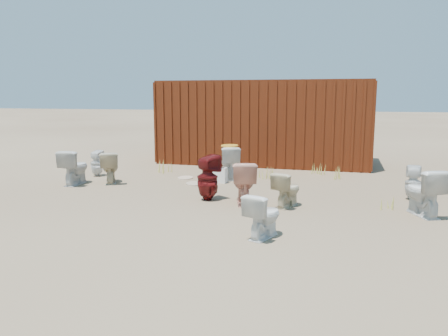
% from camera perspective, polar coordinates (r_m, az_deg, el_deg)
% --- Properties ---
extents(ground, '(100.00, 100.00, 0.00)m').
position_cam_1_polar(ground, '(8.25, -1.11, -4.43)').
color(ground, brown).
rests_on(ground, ground).
extents(shipping_container, '(6.00, 2.40, 2.40)m').
position_cam_1_polar(shipping_container, '(13.10, 5.37, 5.99)').
color(shipping_container, '#511D0D').
rests_on(shipping_container, ground).
extents(toilet_front_a, '(0.48, 0.79, 0.78)m').
position_cam_1_polar(toilet_front_a, '(10.34, -18.93, 0.10)').
color(toilet_front_a, silver).
rests_on(toilet_front_a, ground).
extents(toilet_front_pink, '(0.64, 0.87, 0.79)m').
position_cam_1_polar(toilet_front_pink, '(8.07, 2.59, -1.88)').
color(toilet_front_pink, tan).
rests_on(toilet_front_pink, ground).
extents(toilet_front_c, '(0.56, 0.71, 0.64)m').
position_cam_1_polar(toilet_front_c, '(6.17, 5.16, -6.19)').
color(toilet_front_c, white).
rests_on(toilet_front_c, ground).
extents(toilet_front_maroon, '(0.54, 0.55, 0.87)m').
position_cam_1_polar(toilet_front_maroon, '(8.30, -2.15, -1.28)').
color(toilet_front_maroon, '#570F0F').
rests_on(toilet_front_maroon, ground).
extents(toilet_front_e, '(0.72, 0.89, 0.80)m').
position_cam_1_polar(toilet_front_e, '(7.96, 24.64, -2.88)').
color(toilet_front_e, silver).
rests_on(toilet_front_e, ground).
extents(toilet_back_a, '(0.33, 0.33, 0.64)m').
position_cam_1_polar(toilet_back_a, '(11.26, -16.31, 0.59)').
color(toilet_back_a, white).
rests_on(toilet_back_a, ground).
extents(toilet_back_beige_left, '(0.69, 0.82, 0.72)m').
position_cam_1_polar(toilet_back_beige_left, '(10.29, -14.69, 0.09)').
color(toilet_back_beige_left, '#C5B690').
rests_on(toilet_back_beige_left, ground).
extents(toilet_back_beige_right, '(0.56, 0.71, 0.64)m').
position_cam_1_polar(toilet_back_beige_right, '(7.90, 8.24, -2.78)').
color(toilet_back_beige_right, beige).
rests_on(toilet_back_beige_right, ground).
extents(toilet_back_yellowlid, '(0.69, 0.88, 0.79)m').
position_cam_1_polar(toilet_back_yellowlid, '(10.43, 0.73, 0.71)').
color(toilet_back_yellowlid, white).
rests_on(toilet_back_yellowlid, ground).
extents(toilet_back_e, '(0.33, 0.33, 0.66)m').
position_cam_1_polar(toilet_back_e, '(9.10, 23.47, -1.80)').
color(toilet_back_e, silver).
rests_on(toilet_back_e, ground).
extents(yellow_lid, '(0.40, 0.50, 0.02)m').
position_cam_1_polar(yellow_lid, '(10.38, 0.73, 2.94)').
color(yellow_lid, gold).
rests_on(yellow_lid, toilet_back_yellowlid).
extents(loose_tank, '(0.51, 0.23, 0.35)m').
position_cam_1_polar(loose_tank, '(10.05, -1.06, -0.90)').
color(loose_tank, white).
rests_on(loose_tank, ground).
extents(loose_lid_near, '(0.52, 0.59, 0.02)m').
position_cam_1_polar(loose_lid_near, '(9.90, -3.89, -2.03)').
color(loose_lid_near, '#C4AC8E').
rests_on(loose_lid_near, ground).
extents(loose_lid_far, '(0.40, 0.50, 0.02)m').
position_cam_1_polar(loose_lid_far, '(10.61, -5.06, -1.28)').
color(loose_lid_far, beige).
rests_on(loose_lid_far, ground).
extents(weed_clump_a, '(0.36, 0.36, 0.32)m').
position_cam_1_polar(weed_clump_a, '(11.42, -7.68, 0.19)').
color(weed_clump_a, '#C1BD4D').
rests_on(weed_clump_a, ground).
extents(weed_clump_b, '(0.32, 0.32, 0.28)m').
position_cam_1_polar(weed_clump_b, '(10.61, 5.44, -0.57)').
color(weed_clump_b, '#C1BD4D').
rests_on(weed_clump_b, ground).
extents(weed_clump_c, '(0.36, 0.36, 0.29)m').
position_cam_1_polar(weed_clump_c, '(10.79, 15.14, -0.67)').
color(weed_clump_c, '#C1BD4D').
rests_on(weed_clump_c, ground).
extents(weed_clump_d, '(0.30, 0.30, 0.23)m').
position_cam_1_polar(weed_clump_d, '(11.85, -1.75, 0.39)').
color(weed_clump_d, '#C1BD4D').
rests_on(weed_clump_d, ground).
extents(weed_clump_e, '(0.34, 0.34, 0.27)m').
position_cam_1_polar(weed_clump_e, '(11.35, 12.30, -0.14)').
color(weed_clump_e, '#C1BD4D').
rests_on(weed_clump_e, ground).
extents(weed_clump_f, '(0.28, 0.28, 0.21)m').
position_cam_1_polar(weed_clump_f, '(8.21, 20.50, -4.37)').
color(weed_clump_f, '#C1BD4D').
rests_on(weed_clump_f, ground).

